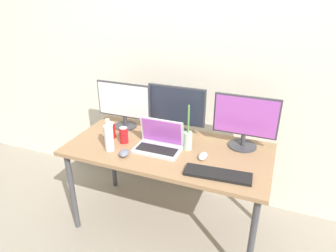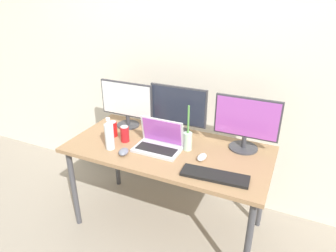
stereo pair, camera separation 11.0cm
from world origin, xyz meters
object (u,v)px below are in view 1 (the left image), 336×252
water_bottle (109,136)px  soda_can_by_laptop (124,135)px  laptop_silver (159,143)px  monitor_left (124,104)px  bamboo_vase (188,139)px  monitor_right (245,120)px  keyboard_main (218,174)px  mouse_by_keyboard (124,153)px  soda_can_near_keyboard (111,130)px  work_desk (168,155)px  monitor_center (176,110)px  mouse_by_laptop (203,156)px

water_bottle → soda_can_by_laptop: 0.16m
laptop_silver → monitor_left: bearing=149.4°
monitor_left → bamboo_vase: monitor_left is taller
monitor_right → keyboard_main: size_ratio=1.09×
mouse_by_keyboard → soda_can_near_keyboard: bearing=122.7°
monitor_right → laptop_silver: size_ratio=1.37×
work_desk → keyboard_main: size_ratio=3.53×
laptop_silver → water_bottle: water_bottle is taller
monitor_center → water_bottle: 0.57m
soda_can_near_keyboard → bamboo_vase: bearing=4.1°
laptop_silver → monitor_right: bearing=24.9°
monitor_center → laptop_silver: bearing=-96.0°
monitor_left → mouse_by_laptop: size_ratio=4.66×
laptop_silver → water_bottle: size_ratio=1.37×
work_desk → soda_can_by_laptop: size_ratio=12.01×
laptop_silver → keyboard_main: (0.48, -0.18, -0.04)m
monitor_center → mouse_by_laptop: 0.47m
mouse_by_keyboard → mouse_by_laptop: 0.56m
mouse_by_laptop → bamboo_vase: bamboo_vase is taller
monitor_right → soda_can_near_keyboard: bearing=-166.9°
mouse_by_laptop → monitor_center: bearing=140.5°
work_desk → bamboo_vase: (0.14, 0.04, 0.15)m
monitor_right → soda_can_by_laptop: 0.91m
work_desk → bamboo_vase: bamboo_vase is taller
work_desk → monitor_right: monitor_right is taller
keyboard_main → water_bottle: size_ratio=1.73×
keyboard_main → soda_can_near_keyboard: soda_can_near_keyboard is taller
laptop_silver → bamboo_vase: bamboo_vase is taller
monitor_right → mouse_by_laptop: bearing=-130.1°
monitor_center → mouse_by_keyboard: (-0.23, -0.46, -0.19)m
mouse_by_keyboard → laptop_silver: bearing=27.5°
water_bottle → mouse_by_keyboard: bearing=-12.5°
monitor_center → monitor_right: size_ratio=1.01×
monitor_right → soda_can_by_laptop: bearing=-162.7°
mouse_by_keyboard → mouse_by_laptop: size_ratio=0.98×
mouse_by_keyboard → bamboo_vase: 0.47m
monitor_left → keyboard_main: size_ratio=1.12×
keyboard_main → soda_can_near_keyboard: bearing=162.3°
monitor_left → laptop_silver: size_ratio=1.41×
work_desk → laptop_silver: bearing=-144.2°
water_bottle → monitor_left: bearing=103.1°
soda_can_near_keyboard → keyboard_main: bearing=-13.2°
keyboard_main → mouse_by_keyboard: mouse_by_keyboard is taller
monitor_right → soda_can_by_laptop: (-0.86, -0.27, -0.15)m
work_desk → mouse_by_keyboard: size_ratio=14.95×
bamboo_vase → monitor_right: bearing=26.7°
mouse_by_keyboard → work_desk: bearing=26.2°
monitor_right → laptop_silver: bearing=-155.1°
monitor_center → laptop_silver: size_ratio=1.38×
mouse_by_keyboard → mouse_by_laptop: (0.53, 0.17, -0.00)m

